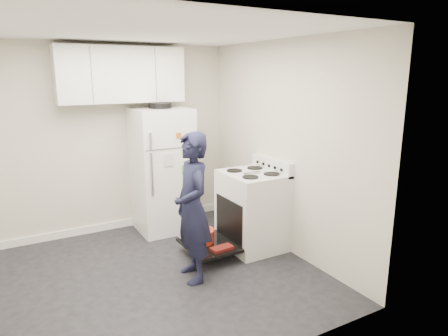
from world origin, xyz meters
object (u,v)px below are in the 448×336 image
open_oven_door (206,240)px  person (192,208)px  electric_range (251,211)px  refrigerator (163,170)px

open_oven_door → person: 0.79m
open_oven_door → electric_range: bearing=-3.5°
person → open_oven_door: bearing=145.7°
electric_range → open_oven_door: 0.67m
refrigerator → person: size_ratio=1.12×
open_oven_door → person: (-0.35, -0.40, 0.59)m
electric_range → refrigerator: (-0.72, 1.10, 0.37)m
refrigerator → electric_range: bearing=-56.6°
electric_range → refrigerator: refrigerator is taller
refrigerator → person: 1.49m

